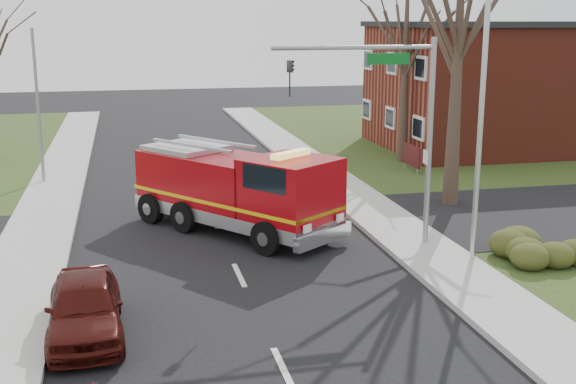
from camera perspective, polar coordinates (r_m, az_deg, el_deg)
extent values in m
plane|color=black|center=(21.40, -3.88, -6.59)|extent=(120.00, 120.00, 0.00)
cube|color=#A0A09B|center=(23.09, 11.55, -5.13)|extent=(2.40, 80.00, 0.15)
cube|color=#A0A09B|center=(21.39, -20.65, -7.26)|extent=(2.40, 80.00, 0.15)
cube|color=maroon|center=(44.00, 17.48, 7.84)|extent=(15.00, 10.00, 7.00)
cube|color=black|center=(43.83, 17.81, 12.52)|extent=(15.40, 10.40, 0.30)
cube|color=silver|center=(40.91, 8.09, 5.83)|extent=(0.12, 1.40, 1.20)
cube|color=#471013|center=(35.68, 9.73, 2.88)|extent=(0.12, 2.00, 1.00)
cylinder|color=gray|center=(35.04, 10.20, 1.92)|extent=(0.08, 0.08, 0.90)
cylinder|color=gray|center=(36.49, 9.23, 2.41)|extent=(0.08, 0.08, 0.90)
ellipsoid|color=#313A15|center=(23.39, 18.91, -4.06)|extent=(2.80, 2.00, 0.90)
cone|color=#32271D|center=(28.79, 13.26, 10.46)|extent=(0.64, 0.64, 12.00)
cone|color=#32271D|center=(37.66, 9.24, 10.11)|extent=(0.56, 0.56, 10.50)
cylinder|color=gray|center=(23.74, 11.11, 3.68)|extent=(0.18, 0.18, 6.80)
cylinder|color=gray|center=(22.50, 5.28, 11.30)|extent=(5.20, 0.14, 0.14)
cube|color=#0C591E|center=(22.87, 7.93, 10.38)|extent=(1.40, 0.06, 0.35)
imported|color=black|center=(21.98, 0.21, 10.39)|extent=(0.22, 0.18, 1.10)
cylinder|color=#B7BABF|center=(22.14, 14.95, 4.89)|extent=(0.16, 0.16, 8.40)
cylinder|color=gray|center=(34.30, -19.14, 6.30)|extent=(0.14, 0.14, 7.00)
cube|color=maroon|center=(26.33, -6.16, 0.73)|extent=(5.24, 5.78, 2.12)
cube|color=maroon|center=(23.72, 0.23, -0.22)|extent=(3.67, 3.67, 2.42)
cube|color=#B7BABF|center=(25.69, -4.25, -1.52)|extent=(6.83, 7.89, 0.45)
cube|color=#E5B20C|center=(25.55, -4.27, -0.31)|extent=(6.84, 7.90, 0.12)
cube|color=black|center=(22.87, 2.35, 1.19)|extent=(1.92, 1.47, 0.86)
cube|color=#E5D866|center=(23.44, 0.23, 3.01)|extent=(1.51, 1.25, 0.18)
cylinder|color=black|center=(23.01, -1.70, -3.66)|extent=(0.95, 1.10, 1.11)
cylinder|color=black|center=(24.94, 2.35, -2.31)|extent=(0.95, 1.10, 1.11)
cylinder|color=black|center=(27.07, -10.78, -1.27)|extent=(0.95, 1.10, 1.11)
cylinder|color=black|center=(28.73, -6.71, -0.28)|extent=(0.95, 1.10, 1.11)
imported|color=#3A0C09|center=(17.86, -15.77, -8.73)|extent=(1.89, 4.36, 1.46)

